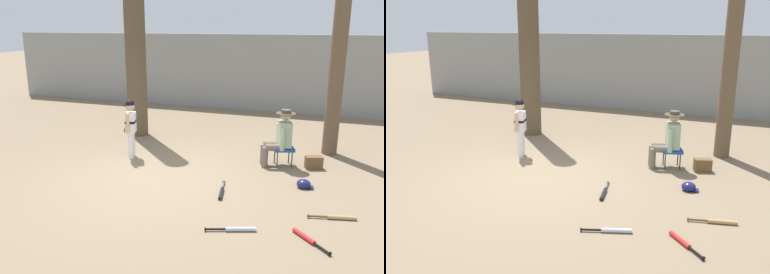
{
  "view_description": "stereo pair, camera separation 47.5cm",
  "coord_description": "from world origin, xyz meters",
  "views": [
    {
      "loc": [
        3.09,
        -6.5,
        2.88
      ],
      "look_at": [
        0.55,
        0.57,
        0.75
      ],
      "focal_mm": 37.55,
      "sensor_mm": 36.0,
      "label": 1
    },
    {
      "loc": [
        3.54,
        -6.33,
        2.88
      ],
      "look_at": [
        0.55,
        0.57,
        0.75
      ],
      "focal_mm": 37.55,
      "sensor_mm": 36.0,
      "label": 2
    }
  ],
  "objects": [
    {
      "name": "bat_wood_tan",
      "position": [
        3.31,
        -0.53,
        0.03
      ],
      "size": [
        0.72,
        0.22,
        0.07
      ],
      "color": "tan",
      "rests_on": "ground"
    },
    {
      "name": "bat_aluminum_silver",
      "position": [
        1.94,
        -1.41,
        0.03
      ],
      "size": [
        0.72,
        0.31,
        0.07
      ],
      "color": "#B7BCC6",
      "rests_on": "ground"
    },
    {
      "name": "bat_black_composite",
      "position": [
        1.38,
        -0.21,
        0.03
      ],
      "size": [
        0.19,
        0.75,
        0.07
      ],
      "color": "black",
      "rests_on": "ground"
    },
    {
      "name": "tree_behind_spectator",
      "position": [
        3.09,
        2.83,
        2.12
      ],
      "size": [
        0.44,
        0.44,
        4.66
      ],
      "color": "brown",
      "rests_on": "ground"
    },
    {
      "name": "ground_plane",
      "position": [
        0.0,
        0.0,
        0.0
      ],
      "size": [
        60.0,
        60.0,
        0.0
      ],
      "primitive_type": "plane",
      "color": "#7F6B51"
    },
    {
      "name": "tree_near_player",
      "position": [
        -1.81,
        2.85,
        2.45
      ],
      "size": [
        0.77,
        0.77,
        5.66
      ],
      "color": "brown",
      "rests_on": "ground"
    },
    {
      "name": "handbag_beside_stool",
      "position": [
        2.82,
        1.67,
        0.13
      ],
      "size": [
        0.38,
        0.28,
        0.26
      ],
      "primitive_type": "cube",
      "rotation": [
        0.0,
        0.0,
        0.33
      ],
      "color": "brown",
      "rests_on": "ground"
    },
    {
      "name": "folding_stool",
      "position": [
        2.2,
        1.63,
        0.36
      ],
      "size": [
        0.51,
        0.51,
        0.41
      ],
      "color": "#194C9E",
      "rests_on": "ground"
    },
    {
      "name": "young_ballplayer",
      "position": [
        -1.06,
        1.07,
        0.74
      ],
      "size": [
        0.44,
        0.56,
        1.31
      ],
      "color": "white",
      "rests_on": "ground"
    },
    {
      "name": "bat_red_barrel",
      "position": [
        2.91,
        -1.33,
        0.03
      ],
      "size": [
        0.55,
        0.54,
        0.07
      ],
      "color": "red",
      "rests_on": "ground"
    },
    {
      "name": "seated_spectator",
      "position": [
        2.11,
        1.6,
        0.64
      ],
      "size": [
        0.68,
        0.53,
        1.2
      ],
      "color": "#6B6051",
      "rests_on": "ground"
    },
    {
      "name": "batting_helmet_navy",
      "position": [
        2.72,
        0.55,
        0.07
      ],
      "size": [
        0.3,
        0.23,
        0.17
      ],
      "color": "navy",
      "rests_on": "ground"
    },
    {
      "name": "concrete_back_wall",
      "position": [
        0.0,
        7.07,
        1.27
      ],
      "size": [
        18.0,
        0.36,
        2.55
      ],
      "primitive_type": "cube",
      "color": "gray",
      "rests_on": "ground"
    }
  ]
}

